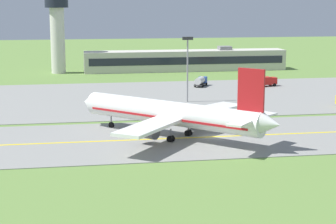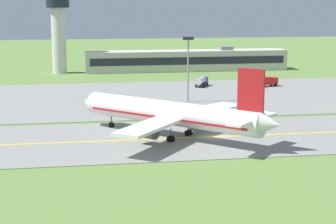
{
  "view_description": "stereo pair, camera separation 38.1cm",
  "coord_description": "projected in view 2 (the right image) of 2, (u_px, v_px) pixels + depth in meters",
  "views": [
    {
      "loc": [
        -23.92,
        -94.72,
        23.07
      ],
      "look_at": [
        -7.34,
        3.11,
        4.0
      ],
      "focal_mm": 63.4,
      "sensor_mm": 36.0,
      "label": 1
    },
    {
      "loc": [
        -23.54,
        -94.78,
        23.07
      ],
      "look_at": [
        -7.34,
        3.11,
        4.0
      ],
      "focal_mm": 63.4,
      "sensor_mm": 36.0,
      "label": 2
    }
  ],
  "objects": [
    {
      "name": "airplane_lead",
      "position": [
        172.0,
        114.0,
        98.79
      ],
      "size": [
        31.24,
        31.22,
        12.7
      ],
      "color": "white",
      "rests_on": "ground"
    },
    {
      "name": "ground_plane",
      "position": [
        214.0,
        137.0,
        99.96
      ],
      "size": [
        500.0,
        500.0,
        0.0
      ],
      "primitive_type": "plane",
      "color": "olive"
    },
    {
      "name": "taxiway_centreline",
      "position": [
        214.0,
        137.0,
        99.94
      ],
      "size": [
        220.0,
        0.6,
        0.01
      ],
      "primitive_type": "cube",
      "color": "yellow",
      "rests_on": "taxiway_strip"
    },
    {
      "name": "service_truck_fuel",
      "position": [
        202.0,
        81.0,
        156.92
      ],
      "size": [
        4.65,
        6.26,
        2.65
      ],
      "color": "#264CA5",
      "rests_on": "ground"
    },
    {
      "name": "taxiway_strip",
      "position": [
        214.0,
        137.0,
        99.95
      ],
      "size": [
        240.0,
        28.0,
        0.1
      ],
      "primitive_type": "cube",
      "color": "gray",
      "rests_on": "ground"
    },
    {
      "name": "apron_light_mast",
      "position": [
        188.0,
        61.0,
        132.03
      ],
      "size": [
        2.4,
        0.5,
        14.7
      ],
      "color": "gray",
      "rests_on": "ground"
    },
    {
      "name": "service_truck_catering",
      "position": [
        266.0,
        81.0,
        156.87
      ],
      "size": [
        6.32,
        3.47,
        2.6
      ],
      "color": "red",
      "rests_on": "ground"
    },
    {
      "name": "control_tower",
      "position": [
        58.0,
        24.0,
        183.1
      ],
      "size": [
        7.6,
        7.6,
        25.26
      ],
      "color": "silver",
      "rests_on": "ground"
    },
    {
      "name": "terminal_building",
      "position": [
        187.0,
        61.0,
        191.51
      ],
      "size": [
        65.07,
        8.44,
        7.74
      ],
      "color": "beige",
      "rests_on": "ground"
    },
    {
      "name": "apron_pad",
      "position": [
        213.0,
        96.0,
        142.24
      ],
      "size": [
        140.0,
        52.0,
        0.1
      ],
      "primitive_type": "cube",
      "color": "gray",
      "rests_on": "ground"
    }
  ]
}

